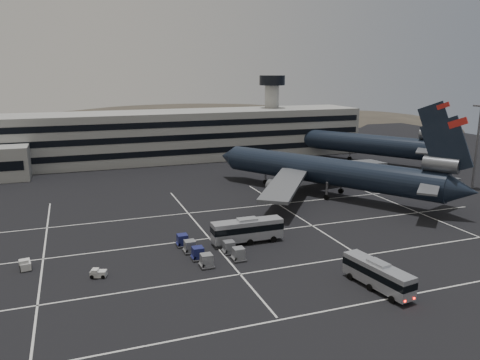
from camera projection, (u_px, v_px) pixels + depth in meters
name	position (u px, v px, depth m)	size (l,w,h in m)	color
ground	(255.00, 242.00, 71.03)	(260.00, 260.00, 0.00)	black
lane_markings	(259.00, 240.00, 72.01)	(90.00, 55.62, 0.01)	silver
terminal	(154.00, 137.00, 133.61)	(125.00, 26.00, 24.00)	gray
hills	(163.00, 147.00, 235.39)	(352.00, 180.00, 44.00)	#38332B
lightpole_right	(478.00, 135.00, 101.27)	(2.40, 2.40, 18.28)	slate
trijet_main	(328.00, 171.00, 96.52)	(41.33, 51.71, 18.08)	black
trijet_far	(353.00, 142.00, 134.28)	(36.62, 51.62, 18.08)	black
bus_near	(378.00, 274.00, 55.52)	(3.79, 10.11, 3.48)	#9EA1A7
bus_far	(247.00, 229.00, 70.51)	(10.96, 2.83, 3.86)	#9EA1A7
tug_a	(25.00, 264.00, 61.32)	(1.75, 2.52, 1.50)	silver
tug_b	(99.00, 273.00, 58.96)	(2.19, 1.76, 1.23)	silver
uld_cluster	(209.00, 249.00, 66.14)	(8.15, 10.94, 1.78)	#2D2D30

